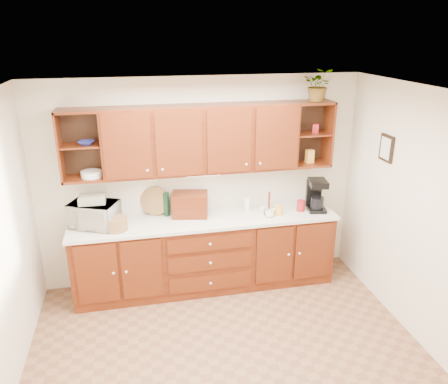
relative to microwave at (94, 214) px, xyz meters
name	(u,v)px	position (x,y,z in m)	size (l,w,h in m)	color
floor	(232,363)	(1.30, -1.50, -1.09)	(4.00, 4.00, 0.00)	brown
ceiling	(234,97)	(1.30, -1.50, 1.51)	(4.00, 4.00, 0.00)	white
back_wall	(201,182)	(1.30, 0.25, 0.21)	(4.00, 4.00, 0.00)	#ECE2C6
right_wall	(432,226)	(3.30, -1.50, 0.21)	(3.50, 3.50, 0.00)	#ECE2C6
base_cabinets	(206,254)	(1.30, -0.05, -0.64)	(3.20, 0.60, 0.90)	#3A1306
countertop	(205,220)	(1.30, -0.06, -0.17)	(3.24, 0.64, 0.04)	silver
upper_cabinets	(203,139)	(1.31, 0.09, 0.81)	(3.20, 0.33, 0.80)	#3A1306
undercabinet_light	(203,175)	(1.30, 0.04, 0.38)	(0.40, 0.05, 0.03)	white
framed_picture	(387,148)	(3.28, -0.60, 0.76)	(0.03, 0.24, 0.30)	black
wicker_basket	(116,224)	(0.25, -0.16, -0.07)	(0.25, 0.25, 0.15)	olive
microwave	(94,214)	(0.00, 0.00, 0.00)	(0.53, 0.36, 0.29)	beige
towel_stack	(92,199)	(0.00, 0.00, 0.19)	(0.29, 0.22, 0.09)	#E0C169
wine_bottle	(166,204)	(0.85, 0.13, 0.00)	(0.07, 0.07, 0.30)	black
woven_tray	(156,214)	(0.71, 0.19, -0.14)	(0.36, 0.36, 0.02)	olive
bread_box	(190,204)	(1.13, 0.06, 0.00)	(0.43, 0.27, 0.30)	#3A1306
mug_tree	(269,211)	(2.09, -0.10, -0.10)	(0.28, 0.27, 0.30)	#3A1306
canister_red	(301,206)	(2.52, -0.07, -0.08)	(0.10, 0.10, 0.14)	maroon
canister_white	(247,204)	(1.85, 0.06, -0.05)	(0.07, 0.07, 0.18)	white
canister_yellow	(279,210)	(2.21, -0.13, -0.09)	(0.10, 0.10, 0.12)	gold
coffee_maker	(316,195)	(2.72, -0.07, 0.05)	(0.26, 0.31, 0.40)	black
bowl_stack	(86,143)	(0.00, 0.06, 0.83)	(0.17, 0.17, 0.04)	navy
plate_stack	(92,174)	(0.02, 0.07, 0.47)	(0.23, 0.23, 0.07)	white
pantry_box_yellow	(310,156)	(2.66, 0.08, 0.52)	(0.09, 0.07, 0.17)	gold
pantry_box_red	(315,128)	(2.71, 0.09, 0.87)	(0.07, 0.07, 0.11)	maroon
potted_plant	(319,85)	(2.70, 0.05, 1.40)	(0.35, 0.30, 0.39)	#999999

